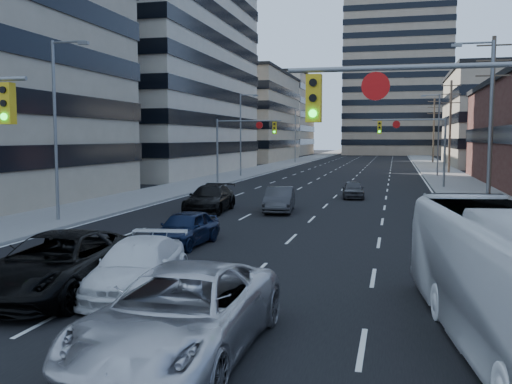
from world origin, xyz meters
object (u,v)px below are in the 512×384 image
(white_van, at_px, (138,267))
(sedan_blue, at_px, (185,228))
(silver_suv, at_px, (181,314))
(black_pickup, at_px, (58,264))

(white_van, distance_m, sedan_blue, 6.84)
(white_van, height_order, silver_suv, silver_suv)
(silver_suv, bearing_deg, white_van, 125.73)
(silver_suv, height_order, sedan_blue, silver_suv)
(black_pickup, xyz_separation_m, white_van, (2.03, 0.68, -0.11))
(black_pickup, distance_m, sedan_blue, 7.46)
(sedan_blue, bearing_deg, white_van, -76.05)
(silver_suv, distance_m, sedan_blue, 11.50)
(black_pickup, height_order, silver_suv, silver_suv)
(black_pickup, bearing_deg, silver_suv, -37.64)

